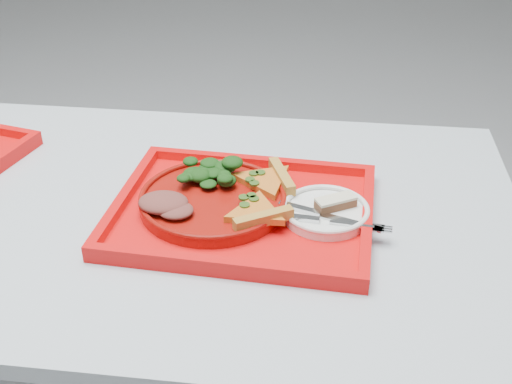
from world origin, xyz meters
The scene contains 11 objects.
table centered at (0.00, 0.00, 0.68)m, with size 1.60×0.80×0.75m.
tray_main centered at (0.30, -0.02, 0.76)m, with size 0.45×0.35×0.01m, color red.
dinner_plate centered at (0.25, -0.01, 0.77)m, with size 0.26×0.26×0.02m, color maroon.
side_plate centered at (0.45, -0.02, 0.77)m, with size 0.15×0.15×0.01m, color white.
pizza_slice_a centered at (0.33, -0.05, 0.79)m, with size 0.12×0.10×0.02m, color orange, non-canonical shape.
pizza_slice_b centered at (0.33, 0.05, 0.79)m, with size 0.13×0.11×0.02m, color orange, non-canonical shape.
salad_heap centered at (0.23, 0.05, 0.80)m, with size 0.10×0.09×0.05m, color black.
meat_portion centered at (0.17, -0.05, 0.79)m, with size 0.09×0.07×0.03m, color brown.
dessert_bar centered at (0.46, -0.01, 0.79)m, with size 0.07×0.06×0.02m.
knife centered at (0.45, -0.04, 0.78)m, with size 0.18×0.02×0.01m, color silver.
fork centered at (0.45, -0.06, 0.78)m, with size 0.18×0.02×0.01m, color silver.
Camera 1 is at (0.44, -0.95, 1.38)m, focal length 45.00 mm.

